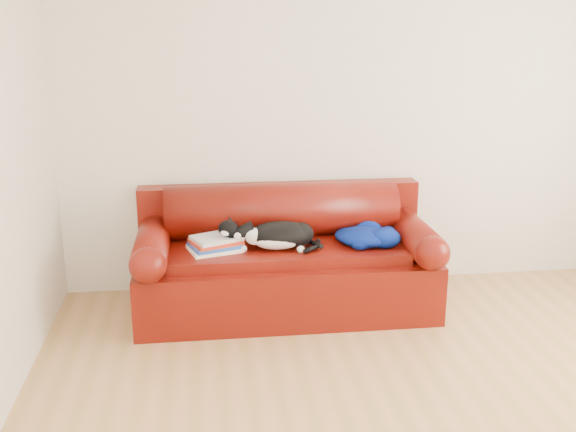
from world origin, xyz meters
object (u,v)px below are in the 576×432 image
Objects in this scene: blanket at (366,236)px; book_stack at (215,244)px; sofa_base at (286,278)px; cat at (279,236)px.

book_stack is at bearing -179.81° from blanket.
blanket reaches higher than book_stack.
sofa_base is 5.31× the size of book_stack.
sofa_base is 0.59m from book_stack.
blanket is (0.57, -0.08, 0.32)m from sofa_base.
cat is at bearing -178.08° from blanket.
book_stack is 1.07m from blanket.
book_stack is 0.60× the size of cat.
cat reaches higher than blanket.
book_stack is at bearing -170.87° from sofa_base.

